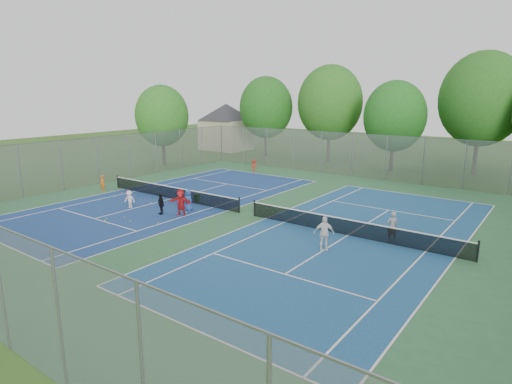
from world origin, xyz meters
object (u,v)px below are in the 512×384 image
net_left (171,193)px  net_right (348,228)px  ball_hopper (197,198)px  ball_crate (182,198)px  instructor (392,226)px

net_left → net_right: (14.00, 0.00, 0.00)m
net_right → ball_hopper: 11.87m
ball_crate → instructor: bearing=0.7°
net_left → ball_hopper: (2.14, 0.46, -0.16)m
net_left → ball_crate: (0.70, 0.36, -0.32)m
ball_hopper → ball_crate: bearing=-175.9°
instructor → ball_crate: bearing=-42.4°
net_right → ball_crate: (-13.30, 0.36, -0.32)m
ball_hopper → instructor: instructor is taller
net_right → instructor: instructor is taller
ball_crate → instructor: size_ratio=0.19×
ball_crate → ball_hopper: ball_hopper is taller
instructor → net_right: bearing=-28.9°
net_left → ball_crate: net_left is taller
net_left → ball_crate: bearing=27.1°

